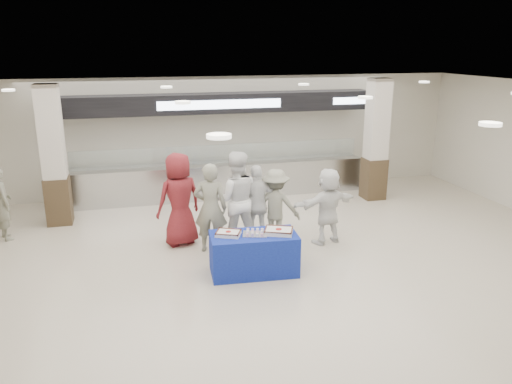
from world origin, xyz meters
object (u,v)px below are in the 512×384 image
object	(u,v)px
sheet_cake_left	(228,233)
soldier_bg	(2,203)
display_table	(254,254)
soldier_b	(275,206)
civilian_white	(328,206)
chef_short	(257,205)
civilian_maroon	(179,199)
cupcake_tray	(255,233)
soldier_a	(210,208)
sheet_cake_right	(279,231)
chef_tall	(236,199)

from	to	relation	value
sheet_cake_left	soldier_bg	bearing A→B (deg)	145.94
display_table	soldier_bg	bearing A→B (deg)	152.07
soldier_b	civilian_white	world-z (taller)	civilian_white
display_table	civilian_white	distance (m)	2.17
soldier_bg	sheet_cake_left	bearing A→B (deg)	-150.45
display_table	chef_short	world-z (taller)	chef_short
sheet_cake_left	chef_short	size ratio (longest dim) A/B	0.31
sheet_cake_left	civilian_maroon	world-z (taller)	civilian_maroon
sheet_cake_left	cupcake_tray	bearing A→B (deg)	-10.37
civilian_white	cupcake_tray	bearing A→B (deg)	16.42
civilian_maroon	soldier_b	world-z (taller)	civilian_maroon
civilian_maroon	soldier_bg	bearing A→B (deg)	-38.84
soldier_a	soldier_bg	size ratio (longest dim) A/B	1.14
chef_short	sheet_cake_right	bearing A→B (deg)	89.79
display_table	sheet_cake_left	bearing A→B (deg)	175.58
cupcake_tray	chef_short	distance (m)	1.44
soldier_a	civilian_white	xyz separation A→B (m)	(2.43, -0.16, -0.11)
civilian_white	soldier_bg	size ratio (longest dim) A/B	1.01
soldier_a	civilian_white	size ratio (longest dim) A/B	1.13
sheet_cake_right	soldier_a	xyz separation A→B (m)	(-1.02, 1.28, 0.11)
soldier_bg	sheet_cake_right	bearing A→B (deg)	-146.72
soldier_a	civilian_maroon	bearing A→B (deg)	-26.16
soldier_b	soldier_bg	world-z (taller)	soldier_bg
sheet_cake_right	soldier_a	distance (m)	1.64
display_table	sheet_cake_right	distance (m)	0.62
soldier_bg	civilian_maroon	bearing A→B (deg)	-135.16
sheet_cake_left	civilian_maroon	bearing A→B (deg)	112.18
sheet_cake_right	cupcake_tray	bearing A→B (deg)	173.69
chef_short	civilian_maroon	bearing A→B (deg)	-14.91
soldier_b	soldier_bg	distance (m)	5.77
cupcake_tray	chef_tall	xyz separation A→B (m)	(-0.04, 1.39, 0.21)
cupcake_tray	soldier_b	distance (m)	1.58
soldier_a	chef_tall	size ratio (longest dim) A/B	0.91
civilian_maroon	soldier_bg	size ratio (longest dim) A/B	1.22
soldier_b	civilian_white	xyz separation A→B (m)	(1.04, -0.30, 0.02)
cupcake_tray	civilian_maroon	bearing A→B (deg)	123.14
display_table	chef_tall	world-z (taller)	chef_tall
sheet_cake_right	chef_tall	xyz separation A→B (m)	(-0.47, 1.44, 0.19)
display_table	chef_short	size ratio (longest dim) A/B	0.92
cupcake_tray	civilian_white	distance (m)	2.12
chef_short	soldier_bg	xyz separation A→B (m)	(-5.16, 1.60, -0.04)
cupcake_tray	chef_tall	bearing A→B (deg)	91.77
cupcake_tray	civilian_white	size ratio (longest dim) A/B	0.31
soldier_b	display_table	bearing A→B (deg)	81.47
soldier_a	sheet_cake_right	bearing A→B (deg)	146.22
sheet_cake_right	civilian_maroon	size ratio (longest dim) A/B	0.31
civilian_maroon	chef_tall	bearing A→B (deg)	141.52
sheet_cake_right	soldier_b	xyz separation A→B (m)	(0.36, 1.42, -0.01)
sheet_cake_left	soldier_a	size ratio (longest dim) A/B	0.28
cupcake_tray	civilian_maroon	xyz separation A→B (m)	(-1.15, 1.76, 0.19)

